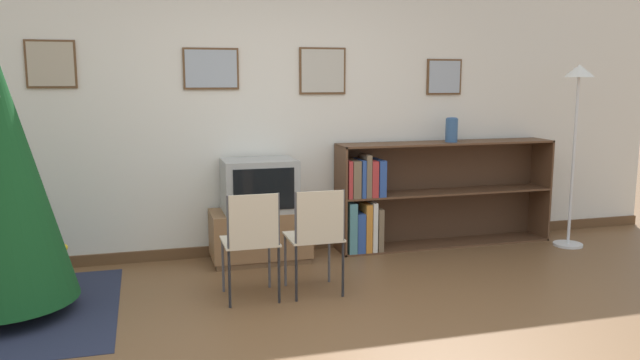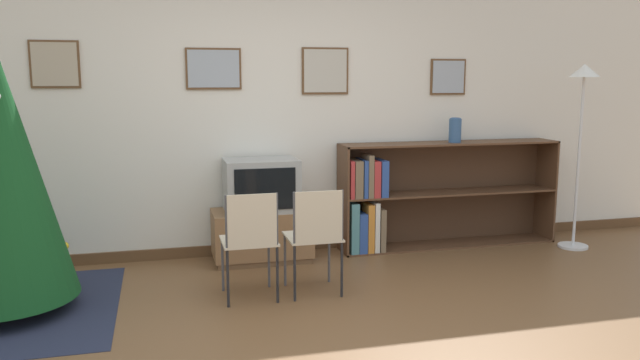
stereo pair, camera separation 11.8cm
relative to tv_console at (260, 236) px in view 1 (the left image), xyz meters
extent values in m
plane|color=brown|center=(0.14, -1.89, -0.23)|extent=(24.00, 24.00, 0.00)
cube|color=silver|center=(0.14, 0.30, 1.12)|extent=(8.35, 0.08, 2.70)
cube|color=brown|center=(0.14, 0.25, -0.18)|extent=(8.35, 0.03, 0.10)
cube|color=brown|center=(-1.67, 0.25, 1.51)|extent=(0.39, 0.02, 0.39)
cube|color=tan|center=(-1.67, 0.24, 1.51)|extent=(0.36, 0.01, 0.36)
cube|color=brown|center=(-0.37, 0.25, 1.48)|extent=(0.49, 0.02, 0.36)
cube|color=#9EA8B2|center=(-0.37, 0.24, 1.48)|extent=(0.45, 0.01, 0.33)
cube|color=brown|center=(0.66, 0.25, 1.46)|extent=(0.44, 0.02, 0.43)
cube|color=#BCB7A8|center=(0.66, 0.24, 1.46)|extent=(0.41, 0.01, 0.39)
cube|color=brown|center=(1.90, 0.25, 1.41)|extent=(0.37, 0.02, 0.35)
cube|color=#9EA8B2|center=(1.90, 0.24, 1.41)|extent=(0.33, 0.01, 0.31)
cube|color=#23283D|center=(-1.95, -0.80, -0.23)|extent=(1.51, 1.72, 0.01)
cylinder|color=maroon|center=(-1.95, -0.80, -0.17)|extent=(0.36, 0.36, 0.10)
sphere|color=gold|center=(-1.56, -0.65, 0.18)|extent=(0.06, 0.06, 0.06)
sphere|color=#1E4CB2|center=(-1.75, -0.57, 0.66)|extent=(0.06, 0.06, 0.06)
cube|color=brown|center=(0.00, 0.00, -0.21)|extent=(0.84, 0.45, 0.05)
cube|color=olive|center=(0.00, 0.00, 0.02)|extent=(0.87, 0.47, 0.41)
cube|color=#9E9E99|center=(0.00, 0.00, 0.46)|extent=(0.64, 0.45, 0.46)
cube|color=black|center=(0.00, -0.23, 0.46)|extent=(0.53, 0.01, 0.36)
cube|color=beige|center=(-0.24, -0.92, 0.20)|extent=(0.40, 0.40, 0.02)
cube|color=beige|center=(-0.24, -1.11, 0.40)|extent=(0.35, 0.01, 0.38)
cylinder|color=#4C4C51|center=(-0.42, -0.74, -0.02)|extent=(0.02, 0.02, 0.42)
cylinder|color=#4C4C51|center=(-0.06, -0.74, -0.02)|extent=(0.02, 0.02, 0.42)
cylinder|color=#4C4C51|center=(-0.42, -1.10, -0.02)|extent=(0.02, 0.02, 0.42)
cylinder|color=#4C4C51|center=(-0.06, -1.10, -0.02)|extent=(0.02, 0.02, 0.42)
cylinder|color=#4C4C51|center=(-0.42, -1.10, 0.18)|extent=(0.02, 0.02, 0.82)
cylinder|color=#4C4C51|center=(-0.06, -1.10, 0.18)|extent=(0.02, 0.02, 0.82)
cube|color=beige|center=(0.24, -0.92, 0.20)|extent=(0.40, 0.40, 0.02)
cube|color=beige|center=(0.24, -1.11, 0.40)|extent=(0.35, 0.01, 0.38)
cylinder|color=#4C4C51|center=(0.06, -0.74, -0.02)|extent=(0.02, 0.02, 0.42)
cylinder|color=#4C4C51|center=(0.42, -0.74, -0.02)|extent=(0.02, 0.02, 0.42)
cylinder|color=#4C4C51|center=(0.06, -1.10, -0.02)|extent=(0.02, 0.02, 0.42)
cylinder|color=#4C4C51|center=(0.42, -1.10, -0.02)|extent=(0.02, 0.02, 0.42)
cylinder|color=#4C4C51|center=(0.06, -1.10, 0.18)|extent=(0.02, 0.02, 0.82)
cylinder|color=#4C4C51|center=(0.42, -1.10, 0.18)|extent=(0.02, 0.02, 0.82)
cube|color=brown|center=(0.78, 0.06, 0.28)|extent=(0.02, 0.36, 1.02)
cube|color=brown|center=(2.93, 0.06, 0.28)|extent=(0.02, 0.36, 1.02)
cube|color=brown|center=(1.85, 0.06, 0.78)|extent=(2.17, 0.36, 0.02)
cube|color=brown|center=(1.85, 0.06, -0.22)|extent=(2.17, 0.36, 0.02)
cube|color=brown|center=(1.85, 0.06, 0.30)|extent=(2.13, 0.36, 0.02)
cube|color=#492F1E|center=(1.85, 0.24, 0.28)|extent=(2.17, 0.01, 1.02)
cube|color=teal|center=(0.85, 0.00, 0.02)|extent=(0.07, 0.22, 0.47)
cube|color=#2D4C93|center=(0.93, 0.00, -0.03)|extent=(0.08, 0.23, 0.37)
cube|color=orange|center=(1.00, 0.00, 0.01)|extent=(0.06, 0.21, 0.45)
cube|color=silver|center=(1.06, 0.04, 0.02)|extent=(0.05, 0.29, 0.47)
cube|color=#756047|center=(1.12, 0.01, -0.01)|extent=(0.05, 0.25, 0.40)
cube|color=#B73333|center=(0.82, 0.01, 0.48)|extent=(0.04, 0.23, 0.35)
cube|color=#756047|center=(0.88, 0.03, 0.48)|extent=(0.08, 0.27, 0.34)
cube|color=#2D4C93|center=(0.95, 0.03, 0.48)|extent=(0.04, 0.29, 0.35)
cube|color=#756047|center=(1.00, 0.01, 0.50)|extent=(0.05, 0.24, 0.39)
cube|color=#B73333|center=(1.06, 0.04, 0.48)|extent=(0.06, 0.31, 0.34)
cube|color=#2D4C93|center=(1.13, 0.04, 0.48)|extent=(0.07, 0.30, 0.34)
cylinder|color=#335684|center=(1.89, 0.04, 0.90)|extent=(0.12, 0.12, 0.23)
torus|color=#335684|center=(1.89, 0.04, 1.01)|extent=(0.10, 0.10, 0.02)
cylinder|color=silver|center=(3.00, -0.33, -0.22)|extent=(0.28, 0.28, 0.03)
cylinder|color=silver|center=(3.00, -0.33, 0.60)|extent=(0.03, 0.03, 1.61)
cone|color=white|center=(3.00, -0.33, 1.46)|extent=(0.28, 0.28, 0.12)
camera|label=1|loc=(-0.97, -5.37, 1.40)|focal=35.00mm
camera|label=2|loc=(-0.86, -5.40, 1.40)|focal=35.00mm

